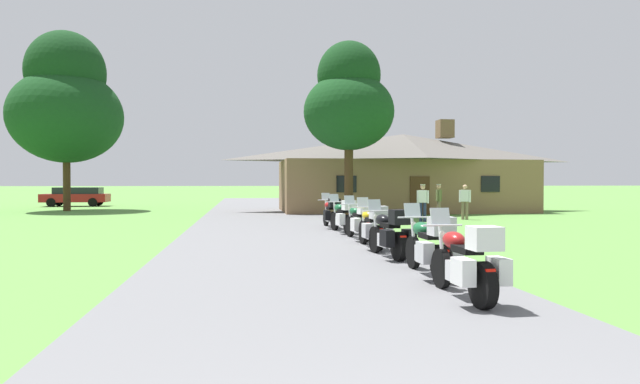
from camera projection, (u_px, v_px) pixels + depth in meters
The scene contains 16 objects.
ground_plane at pixel (273, 227), 21.54m from camera, with size 500.00×500.00×0.00m, color #56893D.
asphalt_driveway at pixel (276, 230), 19.56m from camera, with size 6.40×80.00×0.06m, color slate.
motorcycle_red_nearest_to_camera at pixel (467, 263), 7.78m from camera, with size 0.73×2.08×1.30m.
motorcycle_green_second_in_row at pixel (431, 247), 9.78m from camera, with size 0.73×2.08×1.30m.
motorcycle_black_third_in_row at pixel (391, 234), 12.19m from camera, with size 0.88×2.08×1.30m.
motorcycle_yellow_fourth_in_row at pixel (373, 227), 14.03m from camera, with size 0.75×2.08×1.30m.
motorcycle_green_fifth_in_row at pixel (360, 221), 16.06m from camera, with size 0.85×2.08×1.30m.
motorcycle_green_sixth_in_row at pixel (344, 217), 18.31m from camera, with size 0.92×2.08×1.30m.
motorcycle_red_farthest_in_row at pixel (331, 213), 20.34m from camera, with size 0.78×2.08×1.30m.
stone_lodge at pixel (403, 172), 32.72m from camera, with size 15.51×6.60×5.59m.
bystander_olive_shirt_near_lodge at pixel (439, 199), 26.35m from camera, with size 0.26×0.55×1.69m.
bystander_white_shirt_beside_signpost at pixel (465, 200), 25.68m from camera, with size 0.50×0.36×1.67m.
bystander_white_shirt_by_tree at pixel (423, 201), 24.35m from camera, with size 0.50×0.36×1.69m.
tree_by_lodge_front at pixel (349, 101), 26.83m from camera, with size 4.50×4.50×8.77m.
tree_left_far at pixel (66, 103), 33.38m from camera, with size 6.77×6.77×11.11m.
parked_red_suv_far_left at pixel (76, 196), 40.01m from camera, with size 4.62×1.95×1.40m.
Camera 1 is at (-1.17, -1.56, 1.77)m, focal length 30.35 mm.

